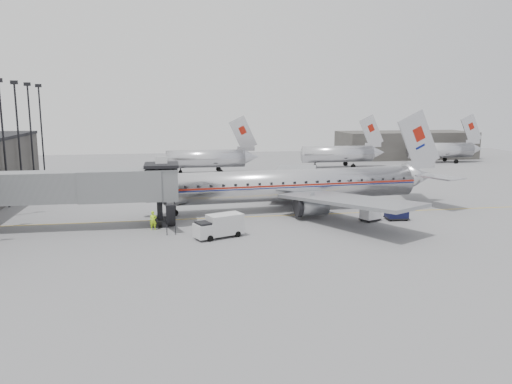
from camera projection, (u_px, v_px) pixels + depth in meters
ground at (255, 230)px, 49.24m from camera, size 160.00×160.00×0.00m
hangar at (405, 145)px, 114.35m from camera, size 30.00×12.00×6.00m
apron_line at (273, 216)px, 55.55m from camera, size 60.00×0.15×0.01m
jet_bridge at (83, 187)px, 49.33m from camera, size 21.00×6.20×7.10m
distant_aircraft_near at (207, 158)px, 89.23m from camera, size 16.39×3.20×10.26m
distant_aircraft_mid at (338, 153)px, 97.39m from camera, size 16.39×3.20×10.26m
distant_aircraft_far at (441, 150)px, 105.21m from camera, size 16.39×3.20×10.26m
airliner at (299, 185)px, 58.62m from camera, size 37.00×34.18×11.70m
service_van at (219, 226)px, 46.46m from camera, size 4.91×3.35×2.16m
baggage_cart_navy at (397, 211)px, 53.60m from camera, size 2.38×1.87×1.79m
baggage_cart_white at (370, 213)px, 53.13m from camera, size 2.37×2.14×1.52m
ramp_worker at (153, 220)px, 49.29m from camera, size 0.70×0.47×1.89m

